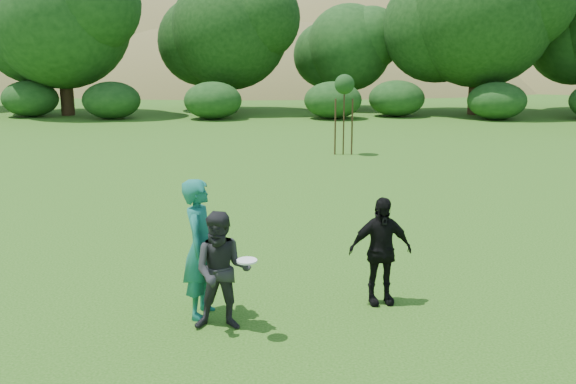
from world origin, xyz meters
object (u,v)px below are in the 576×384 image
(player_teal, at_px, (201,248))
(player_black, at_px, (380,251))
(player_grey, at_px, (222,271))
(sapling, at_px, (344,87))

(player_teal, relative_size, player_black, 1.22)
(player_grey, relative_size, sapling, 0.58)
(player_teal, relative_size, sapling, 0.71)
(player_teal, distance_m, player_grey, 0.60)
(player_grey, height_order, sapling, sapling)
(player_teal, xyz_separation_m, sapling, (2.87, 14.14, 1.41))
(player_grey, bearing_deg, player_black, 22.53)
(sapling, bearing_deg, player_grey, -99.78)
(player_black, distance_m, sapling, 13.72)
(player_teal, relative_size, player_grey, 1.21)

